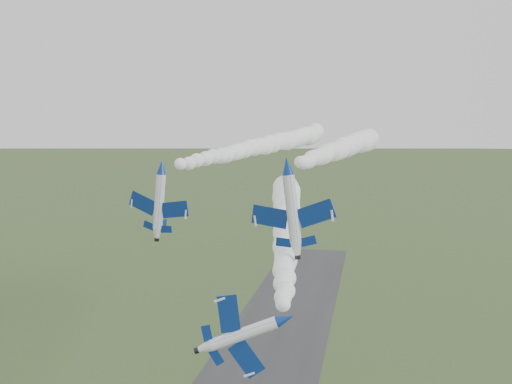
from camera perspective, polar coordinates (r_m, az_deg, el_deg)
jet_lead at (r=63.22m, az=2.98°, el=-12.58°), size 4.08×11.61×9.00m
smoke_trail_jet_lead at (r=97.67m, az=2.99°, el=-3.70°), size 18.12×68.29×5.85m
jet_pair_left at (r=81.58m, az=-9.46°, el=2.49°), size 10.00×11.77×2.97m
smoke_trail_jet_pair_left at (r=116.55m, az=1.09°, el=4.74°), size 20.91×72.08×4.60m
jet_pair_right at (r=77.49m, az=3.11°, el=2.63°), size 11.88×14.17×3.61m
smoke_trail_jet_pair_right at (r=109.28m, az=8.61°, el=4.32°), size 13.13×58.39×4.75m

